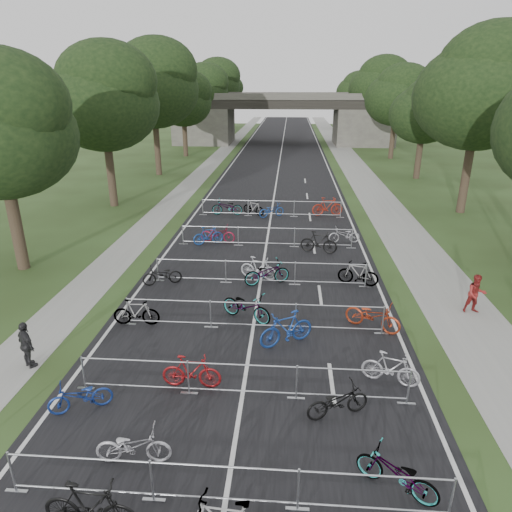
% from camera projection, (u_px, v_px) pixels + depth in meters
% --- Properties ---
extents(road, '(11.00, 140.00, 0.01)m').
position_uv_depth(road, '(280.00, 160.00, 52.90)').
color(road, black).
rests_on(road, ground).
extents(sidewalk_right, '(3.00, 140.00, 0.01)m').
position_uv_depth(sidewalk_right, '(350.00, 161.00, 52.35)').
color(sidewalk_right, gray).
rests_on(sidewalk_right, ground).
extents(sidewalk_left, '(2.00, 140.00, 0.01)m').
position_uv_depth(sidewalk_left, '(216.00, 159.00, 53.42)').
color(sidewalk_left, gray).
rests_on(sidewalk_left, ground).
extents(lane_markings, '(0.12, 140.00, 0.00)m').
position_uv_depth(lane_markings, '(280.00, 160.00, 52.90)').
color(lane_markings, silver).
rests_on(lane_markings, ground).
extents(overpass_bridge, '(31.00, 8.00, 7.05)m').
position_uv_depth(overpass_bridge, '(283.00, 119.00, 65.63)').
color(overpass_bridge, '#4B4742').
rests_on(overpass_bridge, ground).
extents(tree_left_1, '(7.56, 7.56, 11.53)m').
position_uv_depth(tree_left_1, '(104.00, 100.00, 30.52)').
color(tree_left_1, '#33261C').
rests_on(tree_left_1, ground).
extents(tree_right_1, '(8.18, 8.18, 12.47)m').
position_uv_depth(tree_right_1, '(482.00, 91.00, 28.61)').
color(tree_right_1, '#33261C').
rests_on(tree_right_1, ground).
extents(tree_left_2, '(8.40, 8.40, 12.81)m').
position_uv_depth(tree_left_2, '(153.00, 86.00, 41.42)').
color(tree_left_2, '#33261C').
rests_on(tree_left_2, ground).
extents(tree_right_2, '(6.16, 6.16, 9.39)m').
position_uv_depth(tree_right_2, '(426.00, 112.00, 40.49)').
color(tree_right_2, '#33261C').
rests_on(tree_right_2, ground).
extents(tree_left_3, '(6.72, 6.72, 10.25)m').
position_uv_depth(tree_left_3, '(184.00, 100.00, 53.18)').
color(tree_left_3, '#33261C').
rests_on(tree_left_3, ground).
extents(tree_right_3, '(7.17, 7.17, 10.93)m').
position_uv_depth(tree_right_3, '(398.00, 96.00, 51.33)').
color(tree_right_3, '#33261C').
rests_on(tree_right_3, ground).
extents(tree_left_4, '(7.56, 7.56, 11.53)m').
position_uv_depth(tree_left_4, '(202.00, 91.00, 64.07)').
color(tree_left_4, '#33261C').
rests_on(tree_left_4, ground).
extents(tree_right_4, '(8.18, 8.18, 12.47)m').
position_uv_depth(tree_right_4, '(380.00, 86.00, 62.16)').
color(tree_right_4, '#33261C').
rests_on(tree_right_4, ground).
extents(tree_left_5, '(8.40, 8.40, 12.81)m').
position_uv_depth(tree_left_5, '(216.00, 84.00, 74.97)').
color(tree_left_5, '#33261C').
rests_on(tree_left_5, ground).
extents(tree_right_5, '(6.16, 6.16, 9.39)m').
position_uv_depth(tree_right_5, '(365.00, 99.00, 74.04)').
color(tree_right_5, '#33261C').
rests_on(tree_right_5, ground).
extents(tree_left_6, '(6.72, 6.72, 10.25)m').
position_uv_depth(tree_left_6, '(226.00, 93.00, 86.73)').
color(tree_left_6, '#33261C').
rests_on(tree_left_6, ground).
extents(tree_right_6, '(7.17, 7.17, 10.93)m').
position_uv_depth(tree_right_6, '(356.00, 91.00, 84.88)').
color(tree_right_6, '#33261C').
rests_on(tree_right_6, ground).
extents(barrier_row_1, '(9.70, 0.08, 1.10)m').
position_uv_depth(barrier_row_1, '(224.00, 485.00, 9.47)').
color(barrier_row_1, '#A5A8AD').
rests_on(barrier_row_1, ground).
extents(barrier_row_2, '(9.70, 0.08, 1.10)m').
position_uv_depth(barrier_row_2, '(242.00, 380.00, 12.82)').
color(barrier_row_2, '#A5A8AD').
rests_on(barrier_row_2, ground).
extents(barrier_row_3, '(9.70, 0.08, 1.10)m').
position_uv_depth(barrier_row_3, '(253.00, 316.00, 16.37)').
color(barrier_row_3, '#A5A8AD').
rests_on(barrier_row_3, ground).
extents(barrier_row_4, '(9.70, 0.08, 1.10)m').
position_uv_depth(barrier_row_4, '(260.00, 272.00, 20.09)').
color(barrier_row_4, '#A5A8AD').
rests_on(barrier_row_4, ground).
extents(barrier_row_5, '(9.70, 0.08, 1.10)m').
position_uv_depth(barrier_row_5, '(266.00, 237.00, 24.75)').
color(barrier_row_5, '#A5A8AD').
rests_on(barrier_row_5, ground).
extents(barrier_row_6, '(9.70, 0.08, 1.10)m').
position_uv_depth(barrier_row_6, '(271.00, 208.00, 30.34)').
color(barrier_row_6, '#A5A8AD').
rests_on(barrier_row_6, ground).
extents(bike_4, '(1.98, 0.66, 1.18)m').
position_uv_depth(bike_4, '(90.00, 508.00, 8.92)').
color(bike_4, black).
rests_on(bike_4, ground).
extents(bike_5, '(1.82, 0.76, 0.93)m').
position_uv_depth(bike_5, '(133.00, 446.00, 10.60)').
color(bike_5, '#B1AFB7').
rests_on(bike_5, ground).
extents(bike_7, '(1.92, 1.52, 0.97)m').
position_uv_depth(bike_7, '(397.00, 474.00, 9.82)').
color(bike_7, '#A5A8AD').
rests_on(bike_7, ground).
extents(bike_8, '(1.78, 1.23, 0.88)m').
position_uv_depth(bike_8, '(80.00, 397.00, 12.30)').
color(bike_8, navy).
rests_on(bike_8, ground).
extents(bike_9, '(1.76, 0.52, 1.05)m').
position_uv_depth(bike_9, '(192.00, 372.00, 13.22)').
color(bike_9, maroon).
rests_on(bike_9, ground).
extents(bike_10, '(1.87, 1.22, 0.93)m').
position_uv_depth(bike_10, '(338.00, 401.00, 12.09)').
color(bike_10, black).
rests_on(bike_10, ground).
extents(bike_11, '(1.78, 1.00, 1.03)m').
position_uv_depth(bike_11, '(391.00, 369.00, 13.39)').
color(bike_11, '#ADACB4').
rests_on(bike_11, ground).
extents(bike_12, '(1.73, 0.54, 1.03)m').
position_uv_depth(bike_12, '(136.00, 312.00, 16.66)').
color(bike_12, '#A5A8AD').
rests_on(bike_12, ground).
extents(bike_13, '(2.21, 1.69, 1.12)m').
position_uv_depth(bike_13, '(246.00, 306.00, 17.02)').
color(bike_13, '#A5A8AD').
rests_on(bike_13, ground).
extents(bike_14, '(2.03, 1.51, 1.21)m').
position_uv_depth(bike_14, '(286.00, 329.00, 15.39)').
color(bike_14, navy).
rests_on(bike_14, ground).
extents(bike_15, '(2.14, 1.61, 1.08)m').
position_uv_depth(bike_15, '(373.00, 316.00, 16.37)').
color(bike_15, '#A13217').
rests_on(bike_15, ground).
extents(bike_16, '(1.81, 1.15, 0.90)m').
position_uv_depth(bike_16, '(162.00, 275.00, 20.05)').
color(bike_16, black).
rests_on(bike_16, ground).
extents(bike_17, '(1.80, 1.00, 1.04)m').
position_uv_depth(bike_17, '(258.00, 268.00, 20.61)').
color(bike_17, '#BABBC2').
rests_on(bike_17, ground).
extents(bike_18, '(2.19, 1.44, 1.09)m').
position_uv_depth(bike_18, '(267.00, 273.00, 20.06)').
color(bike_18, '#A5A8AD').
rests_on(bike_18, ground).
extents(bike_19, '(1.86, 1.00, 1.07)m').
position_uv_depth(bike_19, '(358.00, 274.00, 20.00)').
color(bike_19, '#A5A8AD').
rests_on(bike_19, ground).
extents(bike_20, '(1.76, 1.17, 1.03)m').
position_uv_depth(bike_20, '(208.00, 235.00, 25.05)').
color(bike_20, navy).
rests_on(bike_20, ground).
extents(bike_21, '(1.98, 0.79, 1.02)m').
position_uv_depth(bike_21, '(218.00, 234.00, 25.32)').
color(bike_21, maroon).
rests_on(bike_21, ground).
extents(bike_22, '(2.01, 0.98, 1.16)m').
position_uv_depth(bike_22, '(319.00, 242.00, 23.78)').
color(bike_22, black).
rests_on(bike_22, ground).
extents(bike_23, '(1.79, 0.78, 0.91)m').
position_uv_depth(bike_23, '(344.00, 235.00, 25.30)').
color(bike_23, '#9A99A0').
rests_on(bike_23, ground).
extents(bike_24, '(2.09, 0.81, 1.08)m').
position_uv_depth(bike_24, '(227.00, 207.00, 30.61)').
color(bike_24, '#A5A8AD').
rests_on(bike_24, ground).
extents(bike_25, '(1.67, 1.25, 1.00)m').
position_uv_depth(bike_25, '(254.00, 208.00, 30.65)').
color(bike_25, '#A5A8AD').
rests_on(bike_25, ground).
extents(bike_26, '(1.88, 1.43, 0.95)m').
position_uv_depth(bike_26, '(272.00, 210.00, 30.19)').
color(bike_26, navy).
rests_on(bike_26, ground).
extents(bike_27, '(2.16, 0.96, 1.26)m').
position_uv_depth(bike_27, '(327.00, 207.00, 30.43)').
color(bike_27, maroon).
rests_on(bike_27, ground).
extents(pedestrian_b, '(0.78, 0.62, 1.56)m').
position_uv_depth(pedestrian_b, '(476.00, 294.00, 17.48)').
color(pedestrian_b, maroon).
rests_on(pedestrian_b, ground).
extents(pedestrian_c, '(0.96, 0.84, 1.55)m').
position_uv_depth(pedestrian_c, '(27.00, 345.00, 14.09)').
color(pedestrian_c, '#232325').
rests_on(pedestrian_c, ground).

